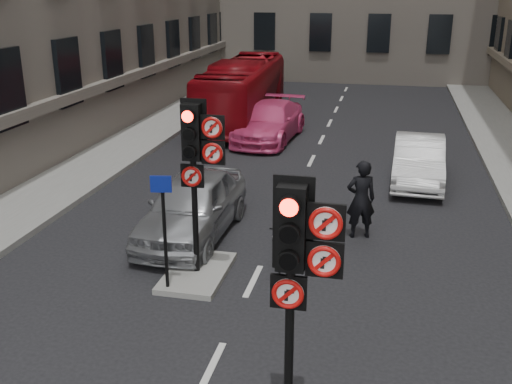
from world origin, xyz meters
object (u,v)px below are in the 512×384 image
at_px(car_pink, 269,122).
at_px(motorcycle, 282,241).
at_px(car_white, 419,160).
at_px(motorcyclist, 361,199).
at_px(signal_near, 298,256).
at_px(bus_red, 243,91).
at_px(signal_far, 197,151).
at_px(info_sign, 163,217).
at_px(car_silver, 193,206).

distance_m(car_pink, motorcycle, 10.80).
distance_m(car_white, motorcyclist, 4.87).
height_order(signal_near, bus_red, signal_near).
relative_size(signal_near, motorcyclist, 1.87).
bearing_deg(motorcyclist, motorcycle, 31.81).
relative_size(signal_far, motorcycle, 2.13).
distance_m(signal_far, bus_red, 14.82).
xyz_separation_m(signal_far, info_sign, (-0.44, -0.81, -1.09)).
height_order(motorcycle, info_sign, info_sign).
relative_size(motorcycle, info_sign, 0.73).
distance_m(bus_red, motorcyclist, 13.07).
bearing_deg(signal_near, car_pink, 102.59).
relative_size(car_white, motorcyclist, 2.20).
distance_m(signal_near, info_sign, 4.51).
relative_size(car_silver, motorcyclist, 2.34).
height_order(signal_far, motorcycle, signal_far).
bearing_deg(bus_red, motorcycle, -74.73).
bearing_deg(motorcycle, car_pink, 95.92).
relative_size(bus_red, motorcyclist, 5.03).
relative_size(car_white, info_sign, 1.82).
distance_m(signal_far, car_white, 8.94).
distance_m(bus_red, info_sign, 15.49).
height_order(signal_near, motorcyclist, signal_near).
distance_m(car_silver, car_pink, 9.53).
distance_m(car_silver, motorcycle, 2.56).
xyz_separation_m(car_silver, car_pink, (-0.04, 9.53, -0.04)).
bearing_deg(motorcycle, signal_far, -153.26).
relative_size(signal_near, signal_far, 1.00).
distance_m(signal_near, motorcycle, 5.53).
bearing_deg(info_sign, car_white, 48.18).
relative_size(car_silver, motorcycle, 2.66).
bearing_deg(signal_far, car_pink, 94.32).
bearing_deg(car_white, car_pink, 144.76).
xyz_separation_m(signal_far, motorcyclist, (3.09, 2.79, -1.75)).
xyz_separation_m(car_silver, bus_red, (-1.84, 12.50, 0.58)).
bearing_deg(motorcyclist, bus_red, -80.61).
bearing_deg(motorcycle, signal_near, -84.64).
bearing_deg(car_silver, signal_near, -59.44).
bearing_deg(car_silver, car_white, 45.90).
xyz_separation_m(signal_near, car_white, (1.98, 11.42, -1.89)).
xyz_separation_m(car_silver, info_sign, (0.39, -2.82, 0.85)).
bearing_deg(motorcycle, motorcyclist, 41.72).
bearing_deg(car_silver, car_pink, 91.14).
xyz_separation_m(signal_far, car_white, (4.58, 7.42, -2.01)).
bearing_deg(car_pink, bus_red, 125.58).
bearing_deg(signal_far, motorcycle, 33.59).
xyz_separation_m(car_silver, motorcyclist, (3.91, 0.78, 0.19)).
xyz_separation_m(car_pink, info_sign, (0.43, -12.35, 0.89)).
height_order(bus_red, motorcycle, bus_red).
relative_size(car_pink, info_sign, 2.14).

